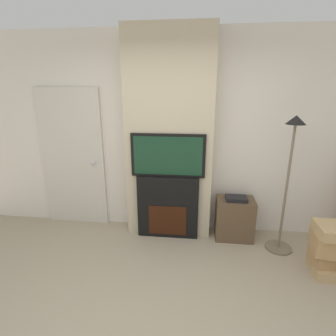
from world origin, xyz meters
name	(u,v)px	position (x,y,z in m)	size (l,w,h in m)	color
wall_back	(171,136)	(0.00, 2.03, 1.35)	(6.00, 0.06, 2.70)	silver
chimney_breast	(169,138)	(0.00, 1.86, 1.35)	(1.13, 0.28, 2.70)	beige
fireplace	(168,207)	(0.00, 1.72, 0.43)	(0.82, 0.15, 0.87)	black
television	(168,155)	(0.00, 1.72, 1.15)	(0.95, 0.07, 0.56)	black
floor_lamp	(289,174)	(1.44, 1.56, 1.01)	(0.33, 0.33, 1.69)	#726651
box_stack	(333,248)	(1.86, 1.13, 0.32)	(0.48, 0.41, 0.60)	tan
media_stand	(234,218)	(0.90, 1.76, 0.29)	(0.50, 0.34, 0.62)	brown
entry_door	(73,159)	(-1.41, 1.97, 0.99)	(0.92, 0.09, 1.99)	beige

